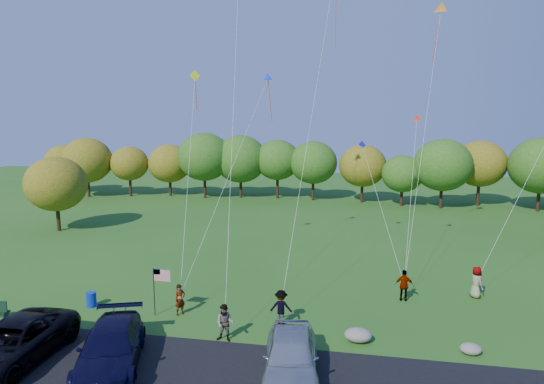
# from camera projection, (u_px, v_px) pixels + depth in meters

# --- Properties ---
(ground) EXTENTS (140.00, 140.00, 0.00)m
(ground) POSITION_uv_depth(u_px,v_px,m) (235.00, 334.00, 23.84)
(ground) COLOR #255B1A
(ground) RESTS_ON ground
(asphalt_lane) EXTENTS (44.00, 6.00, 0.06)m
(asphalt_lane) POSITION_uv_depth(u_px,v_px,m) (210.00, 376.00, 19.96)
(asphalt_lane) COLOR black
(asphalt_lane) RESTS_ON ground
(treeline) EXTENTS (76.94, 27.76, 8.47)m
(treeline) POSITION_uv_depth(u_px,v_px,m) (325.00, 165.00, 58.16)
(treeline) COLOR #362313
(treeline) RESTS_ON ground
(minivan_dark) EXTENTS (3.13, 6.55, 1.80)m
(minivan_dark) POSITION_uv_depth(u_px,v_px,m) (12.00, 343.00, 20.81)
(minivan_dark) COLOR black
(minivan_dark) RESTS_ON asphalt_lane
(minivan_navy) EXTENTS (4.37, 6.55, 1.76)m
(minivan_navy) POSITION_uv_depth(u_px,v_px,m) (111.00, 348.00, 20.41)
(minivan_navy) COLOR black
(minivan_navy) RESTS_ON asphalt_lane
(minivan_silver) EXTENTS (2.93, 5.74, 1.87)m
(minivan_silver) POSITION_uv_depth(u_px,v_px,m) (291.00, 356.00, 19.61)
(minivan_silver) COLOR #ABAEB6
(minivan_silver) RESTS_ON asphalt_lane
(flyer_a) EXTENTS (0.70, 0.74, 1.70)m
(flyer_a) POSITION_uv_depth(u_px,v_px,m) (180.00, 300.00, 26.05)
(flyer_a) COLOR #4C4C59
(flyer_a) RESTS_ON ground
(flyer_b) EXTENTS (0.92, 0.75, 1.81)m
(flyer_b) POSITION_uv_depth(u_px,v_px,m) (225.00, 323.00, 22.98)
(flyer_b) COLOR #4C4C59
(flyer_b) RESTS_ON ground
(flyer_c) EXTENTS (1.21, 0.74, 1.82)m
(flyer_c) POSITION_uv_depth(u_px,v_px,m) (281.00, 307.00, 24.84)
(flyer_c) COLOR #4C4C59
(flyer_c) RESTS_ON ground
(flyer_d) EXTENTS (1.09, 0.48, 1.85)m
(flyer_d) POSITION_uv_depth(u_px,v_px,m) (404.00, 285.00, 28.02)
(flyer_d) COLOR #4C4C59
(flyer_d) RESTS_ON ground
(flyer_e) EXTENTS (0.96, 1.10, 1.89)m
(flyer_e) POSITION_uv_depth(u_px,v_px,m) (476.00, 282.00, 28.49)
(flyer_e) COLOR #4C4C59
(flyer_e) RESTS_ON ground
(trash_barrel) EXTENTS (0.55, 0.55, 0.83)m
(trash_barrel) POSITION_uv_depth(u_px,v_px,m) (91.00, 300.00, 27.22)
(trash_barrel) COLOR #0B2AAC
(trash_barrel) RESTS_ON ground
(flag_assembly) EXTENTS (0.97, 0.63, 2.63)m
(flag_assembly) POSITION_uv_depth(u_px,v_px,m) (159.00, 280.00, 25.74)
(flag_assembly) COLOR black
(flag_assembly) RESTS_ON ground
(boulder_near) EXTENTS (1.31, 1.03, 0.66)m
(boulder_near) POSITION_uv_depth(u_px,v_px,m) (358.00, 335.00, 22.99)
(boulder_near) COLOR gray
(boulder_near) RESTS_ON ground
(boulder_far) EXTENTS (0.95, 0.80, 0.50)m
(boulder_far) POSITION_uv_depth(u_px,v_px,m) (471.00, 349.00, 21.79)
(boulder_far) COLOR gray
(boulder_far) RESTS_ON ground
(kites_aloft) EXTENTS (24.13, 8.24, 17.18)m
(kites_aloft) POSITION_uv_depth(u_px,v_px,m) (339.00, 5.00, 34.60)
(kites_aloft) COLOR orange
(kites_aloft) RESTS_ON ground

